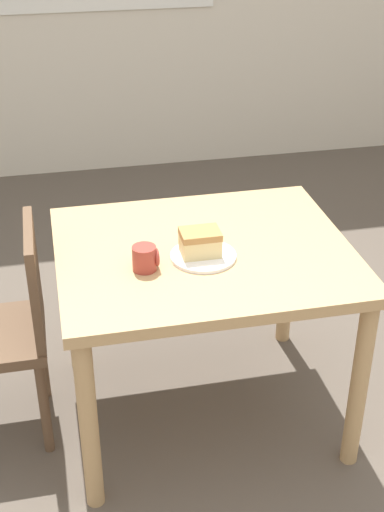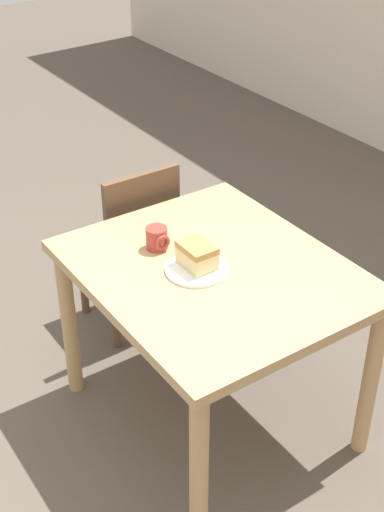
% 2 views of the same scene
% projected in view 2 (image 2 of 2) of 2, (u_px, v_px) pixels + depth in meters
% --- Properties ---
extents(ground_plane, '(14.00, 14.00, 0.00)m').
position_uv_depth(ground_plane, '(107.00, 502.00, 2.48)').
color(ground_plane, brown).
extents(dining_table_near, '(0.99, 0.84, 0.71)m').
position_uv_depth(dining_table_near, '(213.00, 291.00, 2.51)').
color(dining_table_near, tan).
rests_on(dining_table_near, ground_plane).
extents(chair_near_window, '(0.36, 0.36, 0.82)m').
position_uv_depth(chair_near_window, '(132.00, 242.00, 3.09)').
color(chair_near_window, brown).
rests_on(chair_near_window, ground_plane).
extents(plate, '(0.22, 0.22, 0.01)m').
position_uv_depth(plate, '(197.00, 269.00, 2.43)').
color(plate, white).
rests_on(plate, dining_table_near).
extents(cake_slice, '(0.13, 0.10, 0.09)m').
position_uv_depth(cake_slice, '(197.00, 255.00, 2.41)').
color(cake_slice, '#E5CC89').
rests_on(cake_slice, plate).
extents(coffee_mug, '(0.08, 0.08, 0.08)m').
position_uv_depth(coffee_mug, '(157.00, 238.00, 2.53)').
color(coffee_mug, '#9E382D').
rests_on(coffee_mug, dining_table_near).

